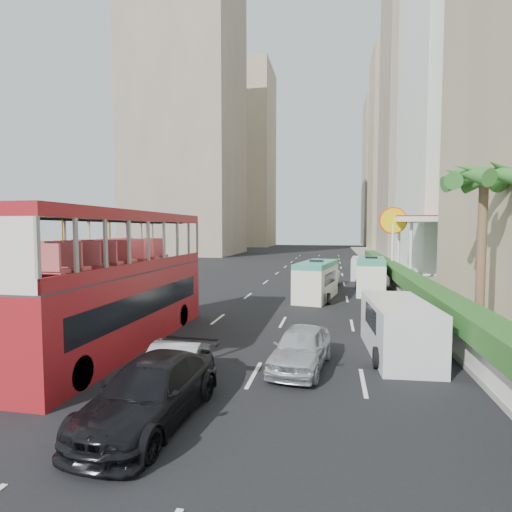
% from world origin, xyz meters
% --- Properties ---
extents(ground_plane, '(200.00, 200.00, 0.00)m').
position_xyz_m(ground_plane, '(0.00, 0.00, 0.00)').
color(ground_plane, black).
rests_on(ground_plane, ground).
extents(double_decker_bus, '(2.50, 11.00, 5.06)m').
position_xyz_m(double_decker_bus, '(-6.00, 0.00, 2.53)').
color(double_decker_bus, maroon).
rests_on(double_decker_bus, ground).
extents(car_silver_lane_a, '(1.90, 4.01, 1.27)m').
position_xyz_m(car_silver_lane_a, '(-2.27, -3.67, 0.00)').
color(car_silver_lane_a, silver).
rests_on(car_silver_lane_a, ground).
extents(car_silver_lane_b, '(2.06, 4.04, 1.32)m').
position_xyz_m(car_silver_lane_b, '(0.94, -1.09, 0.00)').
color(car_silver_lane_b, silver).
rests_on(car_silver_lane_b, ground).
extents(car_black, '(2.23, 4.85, 1.37)m').
position_xyz_m(car_black, '(-2.15, -5.28, 0.00)').
color(car_black, black).
rests_on(car_black, ground).
extents(van_asset, '(3.07, 5.61, 1.49)m').
position_xyz_m(van_asset, '(1.06, 17.11, 0.00)').
color(van_asset, silver).
rests_on(van_asset, ground).
extents(minibus_near, '(2.71, 5.56, 2.36)m').
position_xyz_m(minibus_near, '(0.89, 11.75, 1.18)').
color(minibus_near, silver).
rests_on(minibus_near, ground).
extents(minibus_far, '(2.24, 5.53, 2.40)m').
position_xyz_m(minibus_far, '(4.50, 14.99, 1.20)').
color(minibus_far, silver).
rests_on(minibus_far, ground).
extents(panel_van_near, '(2.21, 4.87, 1.90)m').
position_xyz_m(panel_van_near, '(4.17, 0.85, 0.95)').
color(panel_van_near, silver).
rests_on(panel_van_near, ground).
extents(panel_van_far, '(2.27, 4.83, 1.88)m').
position_xyz_m(panel_van_far, '(4.52, 23.21, 0.94)').
color(panel_van_far, silver).
rests_on(panel_van_far, ground).
extents(sidewalk, '(6.00, 120.00, 0.18)m').
position_xyz_m(sidewalk, '(9.00, 25.00, 0.09)').
color(sidewalk, '#99968C').
rests_on(sidewalk, ground).
extents(kerb_wall, '(0.30, 44.00, 1.00)m').
position_xyz_m(kerb_wall, '(6.20, 14.00, 0.68)').
color(kerb_wall, silver).
rests_on(kerb_wall, sidewalk).
extents(hedge, '(1.10, 44.00, 0.70)m').
position_xyz_m(hedge, '(6.20, 14.00, 1.53)').
color(hedge, '#2D6626').
rests_on(hedge, kerb_wall).
extents(palm_tree, '(0.36, 0.36, 6.40)m').
position_xyz_m(palm_tree, '(7.80, 4.00, 3.38)').
color(palm_tree, brown).
rests_on(palm_tree, sidewalk).
extents(shell_station, '(6.50, 8.00, 5.50)m').
position_xyz_m(shell_station, '(10.00, 23.00, 2.75)').
color(shell_station, silver).
rests_on(shell_station, ground).
extents(tower_mid, '(16.00, 16.00, 50.00)m').
position_xyz_m(tower_mid, '(18.00, 58.00, 25.00)').
color(tower_mid, gray).
rests_on(tower_mid, ground).
extents(tower_far_a, '(14.00, 14.00, 44.00)m').
position_xyz_m(tower_far_a, '(17.00, 82.00, 22.00)').
color(tower_far_a, tan).
rests_on(tower_far_a, ground).
extents(tower_far_b, '(14.00, 14.00, 40.00)m').
position_xyz_m(tower_far_b, '(17.00, 104.00, 20.00)').
color(tower_far_b, gray).
rests_on(tower_far_b, ground).
extents(tower_left_a, '(18.00, 18.00, 52.00)m').
position_xyz_m(tower_left_a, '(-24.00, 55.00, 26.00)').
color(tower_left_a, gray).
rests_on(tower_left_a, ground).
extents(tower_left_b, '(16.00, 16.00, 46.00)m').
position_xyz_m(tower_left_b, '(-22.00, 90.00, 23.00)').
color(tower_left_b, tan).
rests_on(tower_left_b, ground).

